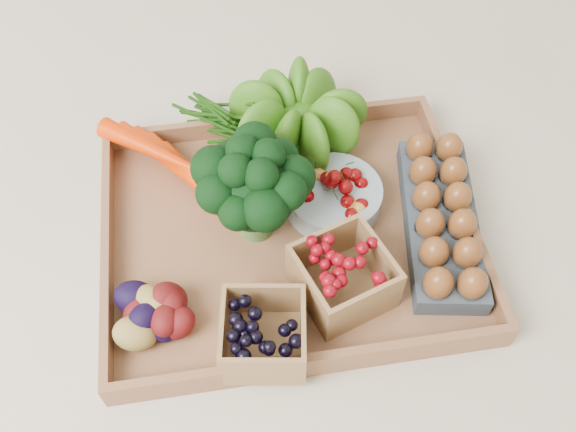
{
  "coord_description": "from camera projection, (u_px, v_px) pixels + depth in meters",
  "views": [
    {
      "loc": [
        -0.09,
        -0.55,
        0.82
      ],
      "look_at": [
        0.0,
        0.0,
        0.06
      ],
      "focal_mm": 40.0,
      "sensor_mm": 36.0,
      "label": 1
    }
  ],
  "objects": [
    {
      "name": "potatoes",
      "position": [
        157.0,
        309.0,
        0.86
      ],
      "size": [
        0.13,
        0.13,
        0.07
      ],
      "primitive_type": null,
      "color": "#460B0C",
      "rests_on": "tray"
    },
    {
      "name": "punnet_raspberry",
      "position": [
        343.0,
        276.0,
        0.89
      ],
      "size": [
        0.15,
        0.15,
        0.08
      ],
      "primitive_type": "cube",
      "rotation": [
        0.0,
        0.0,
        0.33
      ],
      "color": "#6B040D",
      "rests_on": "tray"
    },
    {
      "name": "tray",
      "position": [
        288.0,
        236.0,
        0.99
      ],
      "size": [
        0.55,
        0.45,
        0.01
      ],
      "primitive_type": "cube",
      "color": "brown",
      "rests_on": "ground"
    },
    {
      "name": "egg_carton",
      "position": [
        440.0,
        222.0,
        0.97
      ],
      "size": [
        0.15,
        0.31,
        0.03
      ],
      "primitive_type": "cube",
      "rotation": [
        0.0,
        0.0,
        -0.18
      ],
      "color": "#394049",
      "rests_on": "tray"
    },
    {
      "name": "punnet_blackberry",
      "position": [
        263.0,
        334.0,
        0.84
      ],
      "size": [
        0.13,
        0.13,
        0.08
      ],
      "primitive_type": "cube",
      "rotation": [
        0.0,
        0.0,
        -0.16
      ],
      "color": "black",
      "rests_on": "tray"
    },
    {
      "name": "lettuce",
      "position": [
        298.0,
        115.0,
        1.03
      ],
      "size": [
        0.14,
        0.14,
        0.14
      ],
      "primitive_type": "sphere",
      "color": "#22510C",
      "rests_on": "tray"
    },
    {
      "name": "broccoli",
      "position": [
        255.0,
        204.0,
        0.93
      ],
      "size": [
        0.17,
        0.17,
        0.13
      ],
      "primitive_type": null,
      "color": "black",
      "rests_on": "tray"
    },
    {
      "name": "ground",
      "position": [
        288.0,
        239.0,
        0.99
      ],
      "size": [
        4.0,
        4.0,
        0.0
      ],
      "primitive_type": "plane",
      "color": "beige",
      "rests_on": "ground"
    },
    {
      "name": "cherry_bowl",
      "position": [
        333.0,
        197.0,
        1.0
      ],
      "size": [
        0.15,
        0.15,
        0.04
      ],
      "primitive_type": "cylinder",
      "color": "#8C9EA5",
      "rests_on": "tray"
    },
    {
      "name": "carrots",
      "position": [
        185.0,
        169.0,
        1.02
      ],
      "size": [
        0.23,
        0.17,
        0.06
      ],
      "primitive_type": null,
      "color": "#ED3200",
      "rests_on": "tray"
    }
  ]
}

